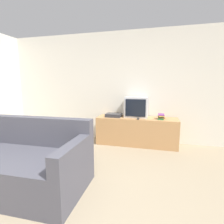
% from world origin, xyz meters
% --- Properties ---
extents(wall_back, '(9.00, 0.06, 2.60)m').
position_xyz_m(wall_back, '(0.00, 3.03, 1.30)').
color(wall_back, silver).
rests_on(wall_back, ground_plane).
extents(tv_stand, '(1.80, 0.52, 0.62)m').
position_xyz_m(tv_stand, '(0.33, 2.72, 0.31)').
color(tv_stand, tan).
rests_on(tv_stand, ground_plane).
extents(television, '(0.52, 0.35, 0.46)m').
position_xyz_m(television, '(0.30, 2.81, 0.86)').
color(television, silver).
rests_on(television, tv_stand).
extents(couch, '(2.11, 1.01, 0.89)m').
position_xyz_m(couch, '(-1.15, 0.65, 0.30)').
color(couch, '#474751').
rests_on(couch, ground_plane).
extents(book_stack, '(0.15, 0.23, 0.11)m').
position_xyz_m(book_stack, '(0.86, 2.67, 0.68)').
color(book_stack, '#2D753D').
rests_on(book_stack, tv_stand).
extents(remote_on_stand, '(0.05, 0.15, 0.02)m').
position_xyz_m(remote_on_stand, '(0.38, 2.55, 0.64)').
color(remote_on_stand, '#2D2D2D').
rests_on(remote_on_stand, tv_stand).
extents(set_top_box, '(0.36, 0.28, 0.08)m').
position_xyz_m(set_top_box, '(-0.20, 2.69, 0.66)').
color(set_top_box, '#333338').
rests_on(set_top_box, tv_stand).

